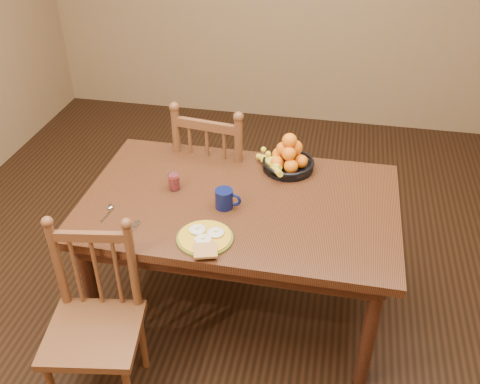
% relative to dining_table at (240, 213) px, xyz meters
% --- Properties ---
extents(room, '(4.52, 5.02, 2.72)m').
position_rel_dining_table_xyz_m(room, '(0.00, 0.00, 0.68)').
color(room, black).
rests_on(room, ground).
extents(dining_table, '(1.60, 1.00, 0.75)m').
position_rel_dining_table_xyz_m(dining_table, '(0.00, 0.00, 0.00)').
color(dining_table, black).
rests_on(dining_table, ground).
extents(chair_far, '(0.52, 0.50, 1.03)m').
position_rel_dining_table_xyz_m(chair_far, '(-0.25, 0.56, -0.16)').
color(chair_far, '#553019').
rests_on(chair_far, ground).
extents(chair_near, '(0.48, 0.46, 0.92)m').
position_rel_dining_table_xyz_m(chair_near, '(-0.54, -0.68, -0.22)').
color(chair_near, '#553019').
rests_on(chair_near, ground).
extents(breakfast_plate, '(0.26, 0.30, 0.04)m').
position_rel_dining_table_xyz_m(breakfast_plate, '(-0.10, -0.34, 0.10)').
color(breakfast_plate, '#59601E').
rests_on(breakfast_plate, dining_table).
extents(fork, '(0.06, 0.18, 0.00)m').
position_rel_dining_table_xyz_m(fork, '(-0.46, -0.35, 0.09)').
color(fork, silver).
rests_on(fork, dining_table).
extents(spoon, '(0.04, 0.16, 0.01)m').
position_rel_dining_table_xyz_m(spoon, '(-0.62, -0.21, 0.09)').
color(spoon, silver).
rests_on(spoon, dining_table).
extents(coffee_mug, '(0.13, 0.09, 0.10)m').
position_rel_dining_table_xyz_m(coffee_mug, '(-0.06, -0.07, 0.14)').
color(coffee_mug, '#0B113D').
rests_on(coffee_mug, dining_table).
extents(juice_glass, '(0.06, 0.06, 0.09)m').
position_rel_dining_table_xyz_m(juice_glass, '(-0.36, 0.03, 0.13)').
color(juice_glass, silver).
rests_on(juice_glass, dining_table).
extents(fruit_bowl, '(0.32, 0.32, 0.22)m').
position_rel_dining_table_xyz_m(fruit_bowl, '(0.20, 0.35, 0.15)').
color(fruit_bowl, black).
rests_on(fruit_bowl, dining_table).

